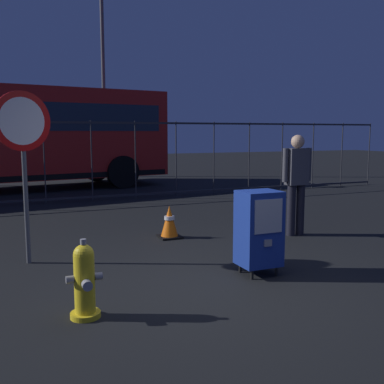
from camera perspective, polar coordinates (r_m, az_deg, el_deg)
ground_plane at (r=5.17m, az=2.20°, el=-11.76°), size 60.00×60.00×0.00m
fire_hydrant at (r=4.34m, az=-13.46°, el=-10.90°), size 0.33×0.31×0.75m
newspaper_box_primary at (r=5.46m, az=8.47°, el=-4.55°), size 0.48×0.42×1.02m
stop_sign at (r=6.14m, az=-20.60°, el=6.07°), size 0.71×0.31×2.23m
pedestrian at (r=7.63m, az=13.11°, el=1.63°), size 0.55×0.22×1.67m
traffic_cone at (r=7.35m, az=-2.87°, el=-3.82°), size 0.36×0.36×0.53m
fence_barrier at (r=11.49m, az=-12.59°, el=3.93°), size 18.03×0.04×2.00m
street_light_near_left at (r=18.02m, az=-11.20°, el=15.59°), size 0.32×0.32×7.41m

